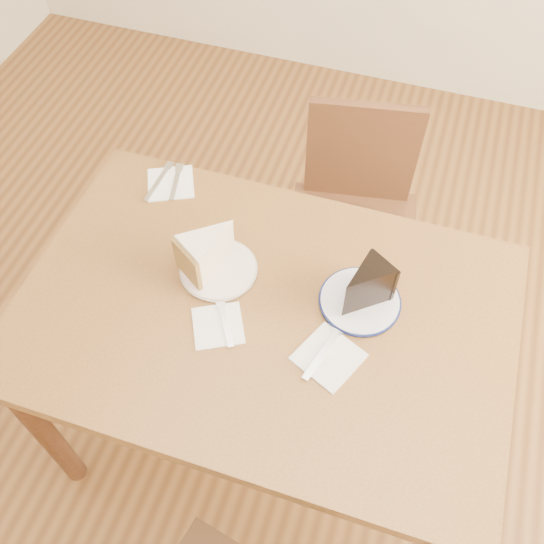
# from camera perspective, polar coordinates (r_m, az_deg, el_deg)

# --- Properties ---
(ground) EXTENTS (4.00, 4.00, 0.00)m
(ground) POSITION_cam_1_polar(r_m,az_deg,el_deg) (2.15, -0.54, -14.29)
(ground) COLOR #4A2C13
(ground) RESTS_ON ground
(table) EXTENTS (1.20, 0.80, 0.75)m
(table) POSITION_cam_1_polar(r_m,az_deg,el_deg) (1.56, -0.72, -5.55)
(table) COLOR #4F3115
(table) RESTS_ON ground
(chair_far) EXTENTS (0.48, 0.48, 0.84)m
(chair_far) POSITION_cam_1_polar(r_m,az_deg,el_deg) (2.03, 7.60, 4.78)
(chair_far) COLOR #371D10
(chair_far) RESTS_ON ground
(plate_cream) EXTENTS (0.19, 0.19, 0.01)m
(plate_cream) POSITION_cam_1_polar(r_m,az_deg,el_deg) (1.54, -5.05, 0.24)
(plate_cream) COLOR white
(plate_cream) RESTS_ON table
(plate_navy) EXTENTS (0.19, 0.19, 0.01)m
(plate_navy) POSITION_cam_1_polar(r_m,az_deg,el_deg) (1.50, 8.26, -2.73)
(plate_navy) COLOR white
(plate_navy) RESTS_ON table
(carrot_cake) EXTENTS (0.16, 0.17, 0.10)m
(carrot_cake) POSITION_cam_1_polar(r_m,az_deg,el_deg) (1.51, -5.69, 2.09)
(carrot_cake) COLOR #F5E7CA
(carrot_cake) RESTS_ON plate_cream
(chocolate_cake) EXTENTS (0.14, 0.15, 0.11)m
(chocolate_cake) POSITION_cam_1_polar(r_m,az_deg,el_deg) (1.44, 8.49, -1.65)
(chocolate_cake) COLOR black
(chocolate_cake) RESTS_ON plate_navy
(napkin_cream) EXTENTS (0.16, 0.16, 0.00)m
(napkin_cream) POSITION_cam_1_polar(r_m,az_deg,el_deg) (1.45, -5.10, -5.05)
(napkin_cream) COLOR white
(napkin_cream) RESTS_ON table
(napkin_navy) EXTENTS (0.18, 0.18, 0.00)m
(napkin_navy) POSITION_cam_1_polar(r_m,az_deg,el_deg) (1.41, 5.35, -7.95)
(napkin_navy) COLOR white
(napkin_navy) RESTS_ON table
(napkin_spare) EXTENTS (0.17, 0.17, 0.00)m
(napkin_spare) POSITION_cam_1_polar(r_m,az_deg,el_deg) (1.76, -9.52, 8.24)
(napkin_spare) COLOR white
(napkin_spare) RESTS_ON table
(fork_cream) EXTENTS (0.09, 0.13, 0.00)m
(fork_cream) POSITION_cam_1_polar(r_m,az_deg,el_deg) (1.45, -4.43, -4.73)
(fork_cream) COLOR silver
(fork_cream) RESTS_ON napkin_cream
(knife_navy) EXTENTS (0.06, 0.17, 0.00)m
(knife_navy) POSITION_cam_1_polar(r_m,az_deg,el_deg) (1.41, 4.92, -7.46)
(knife_navy) COLOR silver
(knife_navy) RESTS_ON napkin_navy
(fork_spare) EXTENTS (0.05, 0.14, 0.00)m
(fork_spare) POSITION_cam_1_polar(r_m,az_deg,el_deg) (1.75, -9.03, 8.37)
(fork_spare) COLOR silver
(fork_spare) RESTS_ON napkin_spare
(knife_spare) EXTENTS (0.02, 0.16, 0.00)m
(knife_spare) POSITION_cam_1_polar(r_m,az_deg,el_deg) (1.76, -10.64, 8.37)
(knife_spare) COLOR silver
(knife_spare) RESTS_ON napkin_spare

